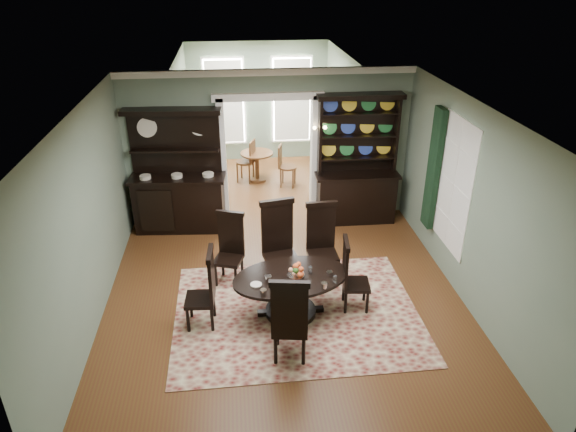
% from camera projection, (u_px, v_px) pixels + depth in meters
% --- Properties ---
extents(room, '(5.51, 6.01, 3.01)m').
position_uv_depth(room, '(285.00, 210.00, 7.27)').
color(room, '#563416').
rests_on(room, ground).
extents(parlor, '(3.51, 3.50, 3.01)m').
position_uv_depth(parlor, '(261.00, 112.00, 12.17)').
color(parlor, '#563416').
rests_on(parlor, ground).
extents(doorway_trim, '(2.08, 0.25, 2.57)m').
position_uv_depth(doorway_trim, '(269.00, 141.00, 9.87)').
color(doorway_trim, white).
rests_on(doorway_trim, floor).
extents(right_window, '(0.15, 1.47, 2.12)m').
position_uv_depth(right_window, '(444.00, 177.00, 8.31)').
color(right_window, white).
rests_on(right_window, wall_right).
extents(wall_sconce, '(0.27, 0.21, 0.21)m').
position_uv_depth(wall_sconce, '(319.00, 129.00, 9.71)').
color(wall_sconce, '#B06A2F').
rests_on(wall_sconce, back_wall_right).
extents(rug, '(3.63, 2.82, 0.01)m').
position_uv_depth(rug, '(297.00, 312.00, 7.72)').
color(rug, maroon).
rests_on(rug, floor).
extents(dining_table, '(1.87, 1.84, 0.67)m').
position_uv_depth(dining_table, '(291.00, 288.00, 7.49)').
color(dining_table, black).
rests_on(dining_table, rug).
extents(centerpiece, '(1.25, 0.80, 0.20)m').
position_uv_depth(centerpiece, '(296.00, 274.00, 7.34)').
color(centerpiece, white).
rests_on(centerpiece, dining_table).
extents(chair_far_left, '(0.56, 0.55, 1.21)m').
position_uv_depth(chair_far_left, '(230.00, 245.00, 8.26)').
color(chair_far_left, black).
rests_on(chair_far_left, rug).
extents(chair_far_mid, '(0.63, 0.60, 1.45)m').
position_uv_depth(chair_far_mid, '(279.00, 241.00, 8.13)').
color(chair_far_mid, black).
rests_on(chair_far_mid, rug).
extents(chair_far_right, '(0.51, 0.48, 1.33)m').
position_uv_depth(chair_far_right, '(322.00, 240.00, 8.30)').
color(chair_far_right, black).
rests_on(chair_far_right, rug).
extents(chair_end_left, '(0.45, 0.48, 1.22)m').
position_uv_depth(chair_end_left, '(206.00, 287.00, 7.20)').
color(chair_end_left, black).
rests_on(chair_end_left, rug).
extents(chair_end_right, '(0.45, 0.47, 1.16)m').
position_uv_depth(chair_end_right, '(350.00, 273.00, 7.57)').
color(chair_end_right, black).
rests_on(chair_end_right, rug).
extents(chair_near, '(0.55, 0.53, 1.31)m').
position_uv_depth(chair_near, '(290.00, 318.00, 6.50)').
color(chair_near, black).
rests_on(chair_near, rug).
extents(sideboard, '(1.84, 0.77, 2.36)m').
position_uv_depth(sideboard, '(179.00, 189.00, 9.81)').
color(sideboard, black).
rests_on(sideboard, floor).
extents(welsh_dresser, '(1.64, 0.62, 2.55)m').
position_uv_depth(welsh_dresser, '(356.00, 177.00, 10.11)').
color(welsh_dresser, black).
rests_on(welsh_dresser, floor).
extents(parlor_table, '(0.76, 0.76, 0.71)m').
position_uv_depth(parlor_table, '(257.00, 162.00, 12.12)').
color(parlor_table, '#532B17').
rests_on(parlor_table, parlor_floor).
extents(parlor_chair_left, '(0.48, 0.47, 1.02)m').
position_uv_depth(parlor_chair_left, '(248.00, 160.00, 12.04)').
color(parlor_chair_left, '#532B17').
rests_on(parlor_chair_left, parlor_floor).
extents(parlor_chair_right, '(0.45, 0.44, 0.97)m').
position_uv_depth(parlor_chair_right, '(285.00, 165.00, 11.82)').
color(parlor_chair_right, '#532B17').
rests_on(parlor_chair_right, parlor_floor).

